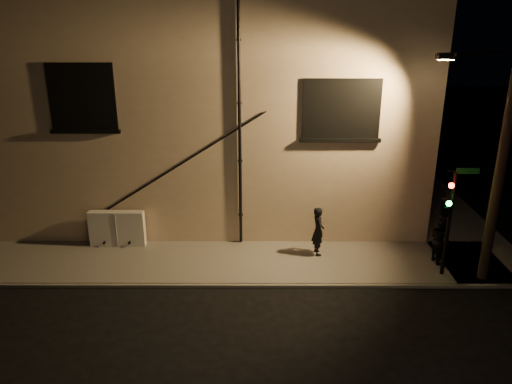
{
  "coord_description": "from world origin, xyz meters",
  "views": [
    {
      "loc": [
        -1.22,
        -13.58,
        8.0
      ],
      "look_at": [
        -1.25,
        1.8,
        2.47
      ],
      "focal_mm": 35.0,
      "sensor_mm": 36.0,
      "label": 1
    }
  ],
  "objects_px": {
    "utility_cabinet": "(117,228)",
    "pedestrian_b": "(440,240)",
    "traffic_signal": "(446,206)",
    "pedestrian_a": "(318,231)",
    "streetlamp_pole": "(498,161)"
  },
  "relations": [
    {
      "from": "traffic_signal",
      "to": "streetlamp_pole",
      "type": "xyz_separation_m",
      "value": [
        1.31,
        -0.07,
        1.43
      ]
    },
    {
      "from": "pedestrian_a",
      "to": "pedestrian_b",
      "type": "bearing_deg",
      "value": -107.16
    },
    {
      "from": "utility_cabinet",
      "to": "streetlamp_pole",
      "type": "bearing_deg",
      "value": -10.69
    },
    {
      "from": "utility_cabinet",
      "to": "streetlamp_pole",
      "type": "xyz_separation_m",
      "value": [
        12.03,
        -2.27,
        3.17
      ]
    },
    {
      "from": "traffic_signal",
      "to": "streetlamp_pole",
      "type": "relative_size",
      "value": 0.48
    },
    {
      "from": "pedestrian_b",
      "to": "pedestrian_a",
      "type": "bearing_deg",
      "value": 72.01
    },
    {
      "from": "utility_cabinet",
      "to": "traffic_signal",
      "type": "bearing_deg",
      "value": -11.59
    },
    {
      "from": "utility_cabinet",
      "to": "pedestrian_a",
      "type": "relative_size",
      "value": 1.14
    },
    {
      "from": "utility_cabinet",
      "to": "traffic_signal",
      "type": "relative_size",
      "value": 0.55
    },
    {
      "from": "utility_cabinet",
      "to": "pedestrian_a",
      "type": "distance_m",
      "value": 7.12
    },
    {
      "from": "utility_cabinet",
      "to": "pedestrian_b",
      "type": "bearing_deg",
      "value": -6.32
    },
    {
      "from": "utility_cabinet",
      "to": "pedestrian_a",
      "type": "height_order",
      "value": "pedestrian_a"
    },
    {
      "from": "pedestrian_b",
      "to": "streetlamp_pole",
      "type": "height_order",
      "value": "streetlamp_pole"
    },
    {
      "from": "pedestrian_a",
      "to": "traffic_signal",
      "type": "xyz_separation_m",
      "value": [
        3.64,
        -1.51,
        1.53
      ]
    },
    {
      "from": "utility_cabinet",
      "to": "traffic_signal",
      "type": "height_order",
      "value": "traffic_signal"
    }
  ]
}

